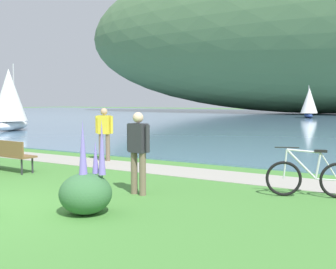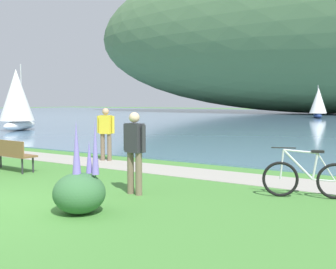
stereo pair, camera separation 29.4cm
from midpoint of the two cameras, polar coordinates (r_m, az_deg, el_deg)
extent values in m
ellipsoid|color=#4C7047|center=(69.45, 19.64, 14.05)|extent=(85.77, 28.00, 27.43)
cube|color=#A39E93|center=(12.28, -3.10, -4.55)|extent=(60.00, 1.50, 0.01)
cube|color=brown|center=(12.59, -21.09, -2.58)|extent=(1.82, 0.58, 0.05)
cube|color=brown|center=(12.45, -21.92, -1.64)|extent=(1.80, 0.14, 0.40)
cylinder|color=#2D2D33|center=(12.09, -18.37, -3.87)|extent=(0.05, 0.05, 0.45)
cylinder|color=#2D2D33|center=(11.90, -19.67, -4.03)|extent=(0.05, 0.05, 0.45)
torus|color=black|center=(8.99, 14.32, -5.74)|extent=(0.69, 0.31, 0.72)
cylinder|color=silver|center=(8.97, 16.51, -3.81)|extent=(0.58, 0.26, 0.61)
cylinder|color=silver|center=(8.94, 16.81, -2.13)|extent=(0.63, 0.27, 0.09)
cylinder|color=silver|center=(9.01, 18.59, -3.98)|extent=(0.13, 0.08, 0.54)
cylinder|color=silver|center=(9.08, 19.63, -5.70)|extent=(0.41, 0.18, 0.05)
cylinder|color=silver|center=(9.04, 19.92, -4.05)|extent=(0.35, 0.16, 0.56)
cylinder|color=silver|center=(8.95, 14.51, -3.85)|extent=(0.09, 0.06, 0.60)
cube|color=black|center=(8.98, 18.89, -2.12)|extent=(0.26, 0.18, 0.05)
cylinder|color=black|center=(8.90, 14.72, -1.69)|extent=(0.46, 0.19, 0.02)
cylinder|color=#72604C|center=(13.96, -9.56, -1.71)|extent=(0.14, 0.14, 0.88)
cylinder|color=#72604C|center=(13.86, -8.66, -1.75)|extent=(0.14, 0.14, 0.88)
cube|color=yellow|center=(13.85, -9.15, 1.31)|extent=(0.43, 0.31, 0.60)
sphere|color=tan|center=(13.83, -9.17, 3.05)|extent=(0.22, 0.22, 0.22)
cylinder|color=yellow|center=(13.96, -10.11, 1.33)|extent=(0.09, 0.09, 0.56)
cylinder|color=yellow|center=(13.74, -8.17, 1.30)|extent=(0.09, 0.09, 0.56)
cylinder|color=#72604C|center=(8.95, -5.49, -5.14)|extent=(0.14, 0.14, 0.88)
cylinder|color=#72604C|center=(8.79, -4.38, -5.32)|extent=(0.14, 0.14, 0.88)
cube|color=#2D2D33|center=(8.78, -4.98, -0.46)|extent=(0.41, 0.27, 0.60)
sphere|color=beige|center=(8.75, -4.99, 2.28)|extent=(0.22, 0.22, 0.22)
cylinder|color=#2D2D33|center=(8.96, -6.16, -0.37)|extent=(0.09, 0.09, 0.56)
cylinder|color=#2D2D33|center=(8.60, -3.74, -0.56)|extent=(0.09, 0.09, 0.56)
ellipsoid|color=#386B3D|center=(7.52, -12.09, -7.75)|extent=(0.91, 0.91, 0.71)
cylinder|color=#386B3D|center=(7.38, -9.94, -5.79)|extent=(0.02, 0.02, 0.12)
cone|color=#8470D1|center=(7.30, -9.99, -1.69)|extent=(0.12, 0.12, 0.94)
cylinder|color=#386B3D|center=(7.53, -10.76, -5.60)|extent=(0.02, 0.02, 0.12)
cone|color=#8470D1|center=(7.48, -10.80, -3.00)|extent=(0.12, 0.12, 0.57)
cylinder|color=#386B3D|center=(7.43, -12.39, -5.76)|extent=(0.02, 0.02, 0.12)
cone|color=#8470D1|center=(7.35, -12.46, -1.72)|extent=(0.15, 0.15, 0.93)
ellipsoid|color=white|center=(29.23, -20.35, 1.14)|extent=(2.43, 3.76, 0.64)
cylinder|color=#B2B2B2|center=(29.45, -20.20, 5.35)|extent=(0.09, 0.09, 3.66)
cone|color=white|center=(28.89, -20.78, 4.99)|extent=(2.87, 2.87, 3.29)
ellipsoid|color=navy|center=(50.28, 18.13, 2.44)|extent=(1.96, 3.23, 0.55)
cylinder|color=#B2B2B2|center=(50.49, 18.15, 4.53)|extent=(0.08, 0.08, 3.13)
cone|color=white|center=(49.96, 18.22, 4.35)|extent=(2.41, 2.41, 2.81)
camera|label=1|loc=(0.15, -90.71, -0.06)|focal=45.52mm
camera|label=2|loc=(0.15, 89.29, 0.06)|focal=45.52mm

